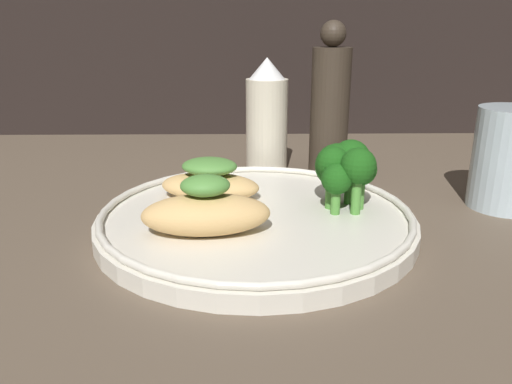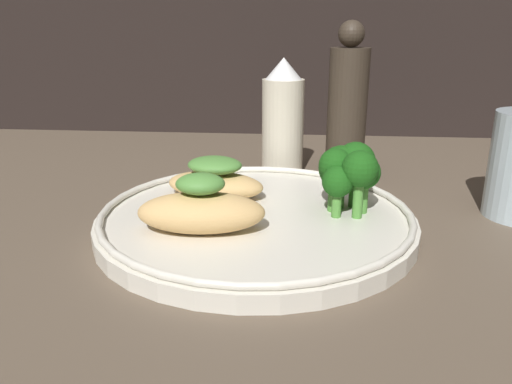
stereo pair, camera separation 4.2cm
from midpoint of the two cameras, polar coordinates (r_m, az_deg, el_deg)
ground_plane at (r=43.29cm, az=-2.78°, el=-4.94°), size 180.00×180.00×1.00cm
plate at (r=42.71cm, az=-2.81°, el=-3.11°), size 26.99×26.99×2.00cm
grilled_meat_front at (r=38.50cm, az=-8.84°, el=-2.26°), size 10.23×5.38×4.69cm
grilled_meat_middle at (r=46.24cm, az=-7.88°, el=1.14°), size 9.87×6.24×3.84cm
broccoli_bunch at (r=43.33cm, az=7.45°, el=2.76°), size 5.23×6.19×5.85cm
sauce_bottle at (r=58.26cm, az=-0.84°, el=8.33°), size 4.82×4.82×13.30cm
pepper_grinder at (r=58.49cm, az=6.40°, el=9.74°), size 4.45×4.45×17.25cm
drinking_glass at (r=51.74cm, az=25.04°, el=3.44°), size 6.84×6.84×9.57cm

